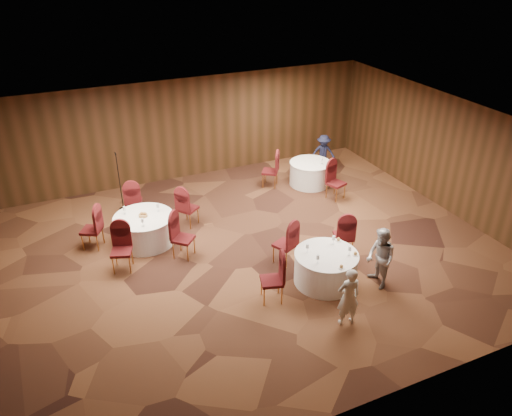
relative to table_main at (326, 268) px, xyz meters
name	(u,v)px	position (x,y,z in m)	size (l,w,h in m)	color
ground	(252,252)	(-1.03, 1.79, -0.38)	(12.00, 12.00, 0.00)	black
room_shell	(252,181)	(-1.03, 1.79, 1.59)	(12.00, 12.00, 12.00)	silver
table_main	(326,268)	(0.00, 0.00, 0.00)	(1.43, 1.43, 0.74)	silver
table_left	(145,229)	(-3.33, 3.34, 0.00)	(1.52, 1.52, 0.74)	silver
table_right	(310,173)	(2.21, 4.61, 0.00)	(1.29, 1.29, 0.74)	silver
chairs_main	(302,252)	(-0.29, 0.60, 0.12)	(3.04, 1.82, 1.00)	#420D0F
chairs_left	(144,225)	(-3.33, 3.35, 0.12)	(3.25, 3.10, 1.00)	#420D0F
chairs_right	(302,177)	(1.71, 4.22, 0.12)	(2.11, 2.27, 1.00)	#420D0F
tabletop_main	(336,250)	(0.19, -0.07, 0.46)	(1.04, 1.10, 0.22)	silver
tabletop_left	(143,214)	(-3.33, 3.33, 0.45)	(0.88, 0.86, 0.22)	silver
tabletop_right	(322,159)	(2.45, 4.37, 0.52)	(0.08, 0.08, 0.22)	silver
mic_stand	(121,193)	(-3.52, 5.34, 0.14)	(0.24, 0.24, 1.74)	black
woman_a	(348,297)	(-0.32, -1.37, 0.28)	(0.48, 0.32, 1.32)	silver
woman_b	(380,258)	(1.01, -0.59, 0.34)	(0.70, 0.54, 1.43)	#B4B4B9
man_c	(323,153)	(3.12, 5.37, 0.25)	(0.80, 0.46, 1.24)	black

